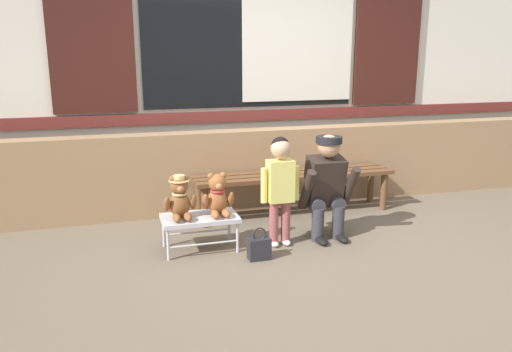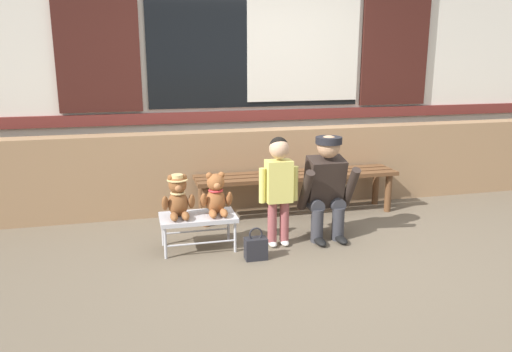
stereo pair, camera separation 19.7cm
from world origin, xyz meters
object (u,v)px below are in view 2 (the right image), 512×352
at_px(small_display_bench, 198,219).
at_px(handbag_on_ground, 256,248).
at_px(wooden_bench_long, 297,180).
at_px(adult_crouching, 326,187).
at_px(teddy_bear_plain, 216,195).
at_px(child_standing, 279,180).
at_px(teddy_bear_with_hat, 178,197).

relative_size(small_display_bench, handbag_on_ground, 2.35).
height_order(wooden_bench_long, adult_crouching, adult_crouching).
bearing_deg(teddy_bear_plain, small_display_bench, -179.49).
bearing_deg(handbag_on_ground, child_standing, 43.24).
xyz_separation_m(teddy_bear_plain, handbag_on_ground, (0.26, -0.34, -0.37)).
distance_m(small_display_bench, handbag_on_ground, 0.57).
bearing_deg(child_standing, wooden_bench_long, 61.05).
height_order(teddy_bear_plain, adult_crouching, adult_crouching).
bearing_deg(teddy_bear_plain, teddy_bear_with_hat, 179.87).
xyz_separation_m(wooden_bench_long, teddy_bear_with_hat, (-1.28, -0.69, 0.10)).
bearing_deg(teddy_bear_plain, child_standing, -9.99).
height_order(teddy_bear_with_hat, handbag_on_ground, teddy_bear_with_hat).
height_order(teddy_bear_with_hat, child_standing, child_standing).
distance_m(small_display_bench, teddy_bear_with_hat, 0.26).
distance_m(wooden_bench_long, teddy_bear_plain, 1.19).
xyz_separation_m(teddy_bear_with_hat, handbag_on_ground, (0.58, -0.34, -0.38)).
relative_size(child_standing, adult_crouching, 1.01).
xyz_separation_m(adult_crouching, handbag_on_ground, (-0.73, -0.33, -0.38)).
bearing_deg(adult_crouching, teddy_bear_with_hat, 179.40).
bearing_deg(child_standing, handbag_on_ground, -136.76).
bearing_deg(wooden_bench_long, small_display_bench, -148.18).
distance_m(child_standing, handbag_on_ground, 0.61).
bearing_deg(teddy_bear_plain, adult_crouching, -0.75).
bearing_deg(small_display_bench, child_standing, -7.57).
xyz_separation_m(wooden_bench_long, handbag_on_ground, (-0.70, -1.03, -0.28)).
bearing_deg(adult_crouching, child_standing, -170.36).
xyz_separation_m(teddy_bear_with_hat, teddy_bear_plain, (0.32, -0.00, -0.01)).
height_order(adult_crouching, handbag_on_ground, adult_crouching).
bearing_deg(teddy_bear_with_hat, small_display_bench, -0.77).
height_order(teddy_bear_with_hat, adult_crouching, adult_crouching).
bearing_deg(handbag_on_ground, adult_crouching, 24.08).
bearing_deg(wooden_bench_long, handbag_on_ground, -124.03).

